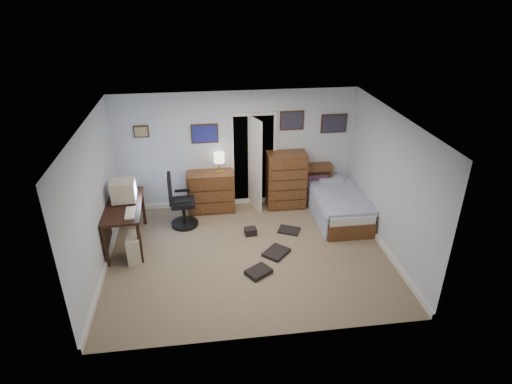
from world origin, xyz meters
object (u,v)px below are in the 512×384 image
tall_dresser (286,180)px  bed (338,205)px  low_dresser (211,191)px  office_chair (180,206)px  computer_desk (118,214)px

tall_dresser → bed: 1.21m
low_dresser → tall_dresser: (1.61, -0.02, 0.18)m
office_chair → bed: office_chair is taller
computer_desk → tall_dresser: bearing=15.1°
office_chair → computer_desk: bearing=-156.1°
tall_dresser → low_dresser: bearing=179.0°
computer_desk → tall_dresser: 3.49m
low_dresser → tall_dresser: bearing=0.4°
office_chair → tall_dresser: bearing=11.4°
tall_dresser → bed: tall_dresser is taller
computer_desk → low_dresser: low_dresser is taller
computer_desk → low_dresser: 2.06m
computer_desk → office_chair: office_chair is taller
bed → low_dresser: bearing=165.4°
low_dresser → tall_dresser: size_ratio=0.80×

